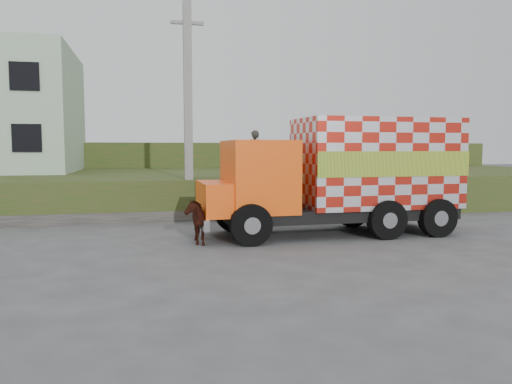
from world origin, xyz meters
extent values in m
plane|color=#474749|center=(0.00, 0.00, 0.00)|extent=(120.00, 120.00, 0.00)
cube|color=#264A18|center=(0.00, 10.00, 0.75)|extent=(40.00, 12.00, 1.50)
cube|color=#264A18|center=(0.00, 22.00, 1.50)|extent=(40.00, 12.00, 3.00)
cube|color=#595651|center=(-2.00, 4.20, 0.20)|extent=(16.00, 0.50, 0.40)
cube|color=gray|center=(-1.00, 4.60, 4.00)|extent=(0.30, 0.30, 8.00)
cube|color=gray|center=(-1.00, 4.60, 7.20)|extent=(1.20, 0.12, 0.12)
cube|color=black|center=(3.22, 0.41, 0.68)|extent=(7.20, 2.50, 0.37)
cube|color=#FF510D|center=(0.70, 0.35, 1.84)|extent=(1.95, 2.46, 2.10)
cube|color=#FF510D|center=(-0.51, 0.31, 1.21)|extent=(1.11, 2.23, 0.95)
cube|color=silver|center=(4.48, 0.45, 2.21)|extent=(4.90, 2.65, 2.73)
cube|color=yellow|center=(4.51, -0.83, 2.21)|extent=(4.83, 0.17, 0.74)
cube|color=yellow|center=(4.44, 1.73, 2.21)|extent=(4.83, 0.17, 0.74)
cube|color=silver|center=(-1.04, 0.30, 0.58)|extent=(0.22, 2.42, 0.32)
cylinder|color=black|center=(0.20, -0.88, 0.58)|extent=(1.16, 0.40, 1.16)
cylinder|color=black|center=(0.14, 1.54, 0.58)|extent=(1.16, 0.40, 1.16)
cylinder|color=black|center=(4.30, -0.77, 0.58)|extent=(1.16, 0.40, 1.16)
cylinder|color=black|center=(4.23, 1.65, 0.58)|extent=(1.16, 0.40, 1.16)
cylinder|color=black|center=(5.98, -0.72, 0.58)|extent=(1.16, 0.40, 1.16)
cylinder|color=black|center=(5.91, 1.69, 0.58)|extent=(1.16, 0.40, 1.16)
imported|color=#33120C|center=(-1.24, -0.13, 0.65)|extent=(0.70, 1.53, 1.29)
imported|color=#292725|center=(1.86, 6.19, 2.45)|extent=(0.76, 0.56, 1.91)
camera|label=1|loc=(-2.58, -14.04, 2.65)|focal=35.00mm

